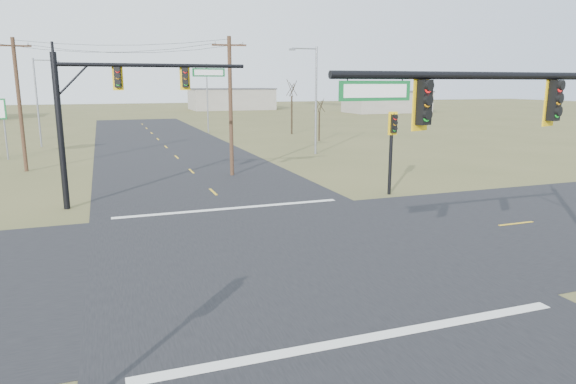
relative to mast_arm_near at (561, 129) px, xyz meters
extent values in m
plane|color=brown|center=(-5.43, 7.88, -5.31)|extent=(320.00, 320.00, 0.00)
cube|color=black|center=(-5.43, 7.88, -5.30)|extent=(160.00, 14.00, 0.02)
cube|color=black|center=(-5.43, 7.88, -5.30)|extent=(14.00, 160.00, 0.02)
cube|color=silver|center=(-5.43, 0.38, -5.28)|extent=(12.00, 0.40, 0.01)
cube|color=silver|center=(-5.43, 15.38, -5.28)|extent=(12.00, 0.40, 0.01)
cylinder|color=black|center=(-1.56, 0.00, 1.39)|extent=(10.43, 0.19, 0.19)
cube|color=#0C5724|center=(-5.65, 0.00, 1.04)|extent=(1.80, 0.05, 0.45)
cylinder|color=black|center=(-13.58, 18.37, -1.29)|extent=(0.32, 0.32, 8.05)
cylinder|color=black|center=(-8.69, 18.37, 2.14)|extent=(9.77, 0.21, 0.21)
cube|color=#0C5724|center=(-5.78, 18.37, 1.79)|extent=(1.80, 0.05, 0.45)
cylinder|color=black|center=(4.38, 15.75, -2.93)|extent=(0.20, 0.20, 4.76)
cylinder|color=#4C3220|center=(-2.92, 25.27, -0.47)|extent=(0.28, 0.28, 9.68)
cube|color=#4C3220|center=(-2.92, 25.27, 3.77)|extent=(2.36, 0.43, 0.12)
cylinder|color=#4C3220|center=(-17.15, 32.25, -0.43)|extent=(0.28, 0.28, 9.76)
cube|color=#4C3220|center=(-17.15, 32.25, 3.85)|extent=(2.39, 0.29, 0.12)
cylinder|color=gray|center=(-19.43, 39.45, -2.68)|extent=(0.14, 0.14, 5.25)
cylinder|color=gray|center=(7.16, 33.72, -0.43)|extent=(0.20, 0.20, 9.75)
cylinder|color=gray|center=(5.99, 33.72, 4.24)|extent=(2.34, 0.12, 0.12)
cube|color=gray|center=(4.82, 33.72, 4.14)|extent=(0.56, 0.29, 0.18)
cylinder|color=gray|center=(1.90, 58.40, -0.79)|extent=(0.18, 0.18, 9.04)
cylinder|color=gray|center=(0.82, 58.40, 3.53)|extent=(2.17, 0.11, 0.11)
cube|color=gray|center=(-0.27, 58.40, 3.43)|extent=(0.52, 0.29, 0.16)
cylinder|color=gray|center=(-17.64, 48.44, -0.80)|extent=(0.18, 0.18, 9.01)
cylinder|color=gray|center=(-16.55, 48.44, 3.50)|extent=(2.16, 0.11, 0.11)
cube|color=gray|center=(-15.47, 48.44, 3.40)|extent=(0.52, 0.30, 0.16)
cylinder|color=black|center=(11.96, 44.04, -3.65)|extent=(0.17, 0.17, 3.32)
cylinder|color=black|center=(11.76, 52.63, -2.85)|extent=(0.22, 0.22, 4.92)
cube|color=gray|center=(19.57, 117.88, -2.81)|extent=(20.00, 12.00, 5.00)
cube|color=gray|center=(49.57, 92.88, -3.06)|extent=(18.00, 10.00, 4.50)
camera|label=1|loc=(-11.51, -10.44, 1.21)|focal=32.00mm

